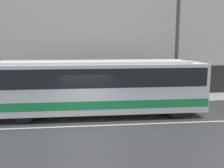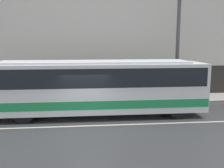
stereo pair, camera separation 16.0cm
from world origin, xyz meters
TOP-DOWN VIEW (x-y plane):
  - ground_plane at (0.00, 0.00)m, footprint 60.00×60.00m
  - sidewalk at (0.00, 5.30)m, footprint 60.00×2.61m
  - building_facade at (0.00, 6.75)m, footprint 60.00×0.35m
  - lane_stripe at (0.00, 0.00)m, footprint 54.00×0.14m
  - transit_bus at (0.53, 1.82)m, footprint 12.20×2.58m
  - utility_pole_near at (6.24, 4.61)m, footprint 0.26×0.26m

SIDE VIEW (x-z plane):
  - ground_plane at x=0.00m, z-range 0.00..0.00m
  - lane_stripe at x=0.00m, z-range 0.00..0.01m
  - sidewalk at x=0.00m, z-range 0.00..0.15m
  - transit_bus at x=0.53m, z-range 0.20..3.29m
  - utility_pole_near at x=6.24m, z-range 0.15..7.94m
  - building_facade at x=0.00m, z-range -0.17..9.13m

